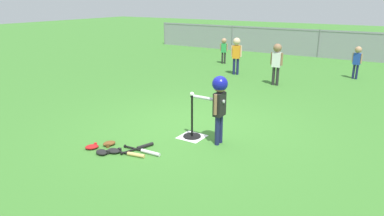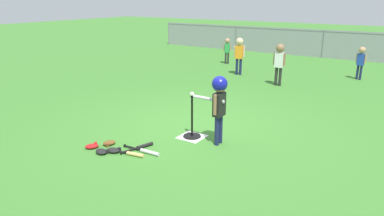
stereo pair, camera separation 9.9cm
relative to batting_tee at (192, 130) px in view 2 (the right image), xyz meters
name	(u,v)px [view 2 (the right image)]	position (x,y,z in m)	size (l,w,h in m)	color
ground_plane	(195,127)	(-0.23, 0.46, -0.13)	(60.00, 60.00, 0.00)	#3D7A2D
home_plate	(192,137)	(0.00, 0.00, -0.13)	(0.44, 0.44, 0.01)	white
batting_tee	(192,130)	(0.00, 0.00, 0.00)	(0.32, 0.32, 0.77)	black
baseball_on_tee	(192,94)	(0.00, 0.00, 0.68)	(0.07, 0.07, 0.07)	white
batter_child	(219,96)	(0.54, -0.01, 0.72)	(0.64, 0.34, 1.19)	#191E4C
fielder_near_left	(279,59)	(-0.07, 4.58, 0.64)	(0.35, 0.24, 1.19)	#262626
fielder_deep_left	(227,47)	(-2.91, 6.84, 0.49)	(0.27, 0.19, 0.96)	#262626
fielder_near_right	(239,51)	(-1.66, 5.29, 0.64)	(0.34, 0.24, 1.19)	#191E4C
fielder_deep_center	(361,59)	(1.74, 6.68, 0.52)	(0.29, 0.20, 1.00)	#191E4C
spare_bat_silver	(146,151)	(-0.24, -0.98, -0.10)	(0.72, 0.09, 0.06)	silver
spare_bat_wood	(132,154)	(-0.38, -1.18, -0.10)	(0.60, 0.16, 0.06)	#DBB266
spare_bat_black	(141,147)	(-0.43, -0.88, -0.10)	(0.24, 0.60, 0.06)	black
glove_by_plate	(92,146)	(-1.13, -1.33, -0.09)	(0.26, 0.27, 0.07)	#B21919
glove_near_bats	(114,150)	(-0.71, -1.25, -0.09)	(0.24, 0.20, 0.07)	black
glove_tossed_aside	(109,143)	(-0.99, -1.08, -0.09)	(0.22, 0.26, 0.07)	brown
glove_outfield_drop	(102,151)	(-0.84, -1.39, -0.09)	(0.25, 0.21, 0.07)	black
outfield_fence	(323,43)	(-0.23, 10.25, 0.49)	(16.06, 0.06, 1.15)	slate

